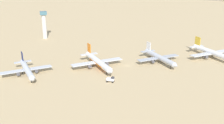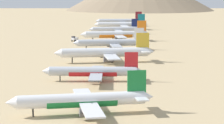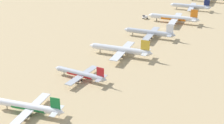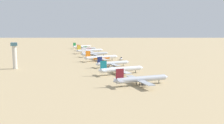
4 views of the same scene
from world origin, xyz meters
name	(u,v)px [view 2 (image 2 of 4)]	position (x,y,z in m)	size (l,w,h in m)	color
ground_plane	(113,45)	(0.00, 0.00, 0.00)	(2111.77, 2111.77, 0.00)	tan
parked_jet_0	(121,21)	(-7.81, -173.15, 5.03)	(51.84, 42.15, 14.94)	#B2B7C1
parked_jet_1	(122,25)	(-8.09, -123.16, 4.99)	(51.41, 41.93, 14.83)	silver
parked_jet_2	(116,29)	(-2.44, -76.50, 4.37)	(44.79, 36.66, 12.97)	silver
parked_jet_3	(116,34)	(-2.46, -23.52, 4.92)	(51.17, 41.80, 14.78)	silver
parked_jet_4	(112,43)	(0.49, 27.56, 4.53)	(46.58, 38.02, 13.44)	#B2B7C1
parked_jet_5	(106,53)	(2.93, 76.53, 4.98)	(51.22, 41.83, 14.79)	silver
parked_jet_6	(94,72)	(7.03, 125.47, 3.89)	(40.46, 32.76, 11.70)	#B2B7C1
parked_jet_7	(83,100)	(7.88, 174.77, 4.16)	(43.14, 35.32, 12.50)	white
service_truck	(75,39)	(27.53, -21.95, 2.08)	(5.04, 5.67, 3.90)	silver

